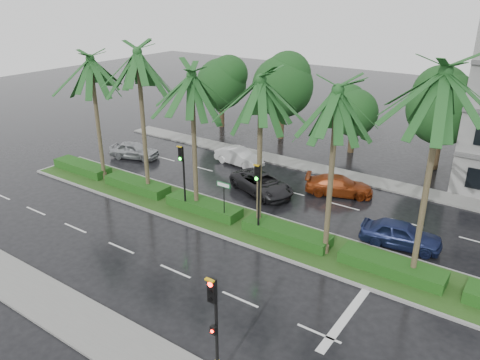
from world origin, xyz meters
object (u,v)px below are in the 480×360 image
Objects in this scene: signal_near at (215,325)px; street_sign at (224,192)px; car_darkgrey at (262,184)px; car_white at (239,157)px; car_red at (339,186)px; signal_median_left at (183,169)px; car_silver at (134,150)px; car_blue at (401,234)px.

signal_near is 1.68× the size of street_sign.
car_white is at bearing 70.72° from car_darkgrey.
signal_near is at bearing 168.79° from car_red.
signal_median_left is 9.62m from car_white.
signal_near is 1.00× the size of signal_median_left.
car_white is 0.82× the size of car_darkgrey.
street_sign reaches higher than car_white.
signal_near reaches higher than car_red.
street_sign is 0.63× the size of car_silver.
car_silver reaches higher than car_white.
signal_near is 1.05× the size of car_white.
car_darkgrey is at bearing 101.07° from car_red.
car_blue reaches higher than car_silver.
signal_median_left is at bearing 176.50° from car_darkgrey.
car_red is (6.85, 8.25, -2.33)m from signal_median_left.
street_sign is at bearing -129.46° from car_silver.
car_silver is (-13.19, 5.16, -1.42)m from street_sign.
car_red is (9.00, -0.84, -0.02)m from car_white.
car_blue is (12.50, 3.70, -2.26)m from signal_median_left.
car_darkgrey reaches higher than car_silver.
signal_median_left is at bearing 98.12° from car_blue.
signal_near is at bearing -44.09° from signal_median_left.
signal_median_left reaches higher than car_silver.
car_silver is 0.95× the size of car_blue.
signal_median_left is at bearing 119.11° from car_red.
signal_median_left is at bearing -176.53° from street_sign.
signal_near is 12.11m from street_sign.
car_silver is at bearing 110.30° from car_darkgrey.
car_darkgrey is at bearing 66.51° from signal_median_left.
signal_near is 0.95× the size of car_red.
car_blue reaches higher than car_darkgrey.
car_red is at bearing 42.81° from car_blue.
signal_median_left is 11.73m from car_silver.
signal_median_left is 0.95× the size of car_red.
signal_median_left reaches higher than car_darkgrey.
car_blue is at bearing 20.33° from street_sign.
car_blue is at bearing -149.98° from car_red.
car_darkgrey is (2.35, 5.41, -2.29)m from signal_median_left.
car_blue is (2.50, 13.39, -1.76)m from signal_near.
car_red is (3.85, 8.06, -1.46)m from street_sign.
car_darkgrey is 1.17× the size of car_blue.
car_blue is (9.50, 3.52, -1.38)m from street_sign.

